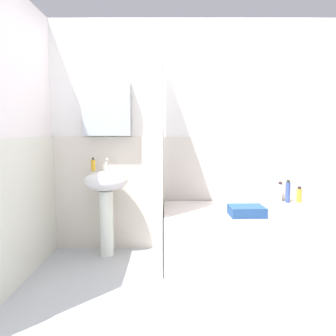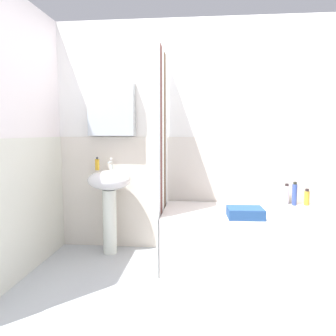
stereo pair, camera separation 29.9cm
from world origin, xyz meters
TOP-DOWN VIEW (x-y plane):
  - ground_plane at (0.00, 0.00)m, footprint 4.80×5.60m
  - wall_back_tiled at (-0.06, 1.26)m, footprint 3.60×0.18m
  - wall_left_tiled at (-1.57, 0.34)m, footprint 0.07×1.81m
  - sink at (-0.95, 1.03)m, footprint 0.44×0.34m
  - faucet at (-0.95, 1.11)m, footprint 0.03×0.12m
  - soap_dispenser at (-1.08, 1.05)m, footprint 0.04×0.04m
  - bathtub at (0.38, 0.85)m, footprint 1.50×0.75m
  - shower_curtain at (-0.38, 0.85)m, footprint 0.01×0.75m
  - shampoo_bottle at (1.03, 1.14)m, footprint 0.05×0.05m
  - conditioner_bottle at (0.91, 1.13)m, footprint 0.05×0.05m
  - body_wash_bottle at (0.84, 1.17)m, footprint 0.05×0.05m
  - towel_folded at (0.36, 0.60)m, footprint 0.31×0.24m

SIDE VIEW (x-z plane):
  - ground_plane at x=0.00m, z-range -0.04..0.00m
  - bathtub at x=0.38m, z-range 0.00..0.52m
  - towel_folded at x=0.36m, z-range 0.52..0.61m
  - shampoo_bottle at x=1.03m, z-range 0.52..0.68m
  - body_wash_bottle at x=0.84m, z-range 0.52..0.73m
  - sink at x=-0.95m, z-range 0.20..1.06m
  - conditioner_bottle at x=0.91m, z-range 0.52..0.75m
  - soap_dispenser at x=-1.08m, z-range 0.85..0.99m
  - faucet at x=-0.95m, z-range 0.86..0.99m
  - shower_curtain at x=-0.38m, z-range 0.00..2.00m
  - wall_left_tiled at x=-1.57m, z-range -0.08..2.32m
  - wall_back_tiled at x=-0.06m, z-range -0.06..2.34m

